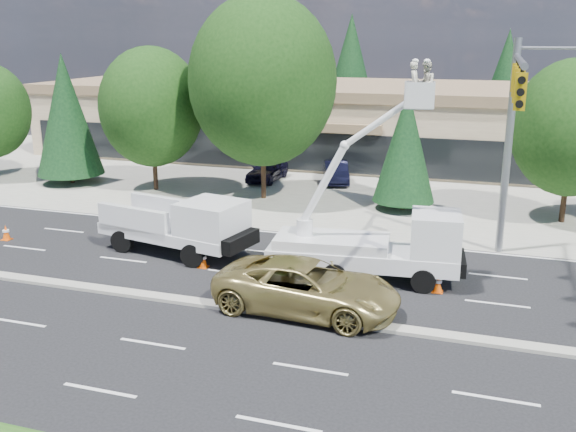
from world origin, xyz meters
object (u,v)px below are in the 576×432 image
(minivan, at_px, (307,287))
(signal_mast, at_px, (513,118))
(utility_pickup, at_px, (182,231))
(bucket_truck, at_px, (379,237))

(minivan, bearing_deg, signal_mast, -40.29)
(utility_pickup, bearing_deg, bucket_truck, 8.84)
(bucket_truck, bearing_deg, minivan, -121.99)
(minivan, bearing_deg, utility_pickup, 62.55)
(bucket_truck, distance_m, minivan, 4.16)
(utility_pickup, xyz_separation_m, minivan, (6.75, -4.08, -0.16))
(signal_mast, xyz_separation_m, utility_pickup, (-12.97, -2.36, -5.02))
(utility_pickup, distance_m, bucket_truck, 8.56)
(utility_pickup, xyz_separation_m, bucket_truck, (8.52, -0.41, 0.70))
(signal_mast, bearing_deg, minivan, -133.99)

